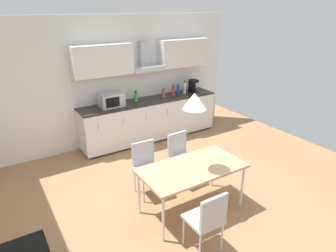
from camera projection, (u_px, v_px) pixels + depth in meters
name	position (u px, v px, depth m)	size (l,w,h in m)	color
ground_plane	(179.00, 206.00, 4.63)	(7.63, 8.28, 0.02)	#9E754C
wall_back	(105.00, 82.00, 6.32)	(6.11, 0.10, 2.72)	white
kitchen_counter	(150.00, 119.00, 6.80)	(3.19, 0.65, 0.93)	#333333
backsplash_tile	(143.00, 85.00, 6.76)	(3.17, 0.02, 0.56)	silver
upper_wall_cabinets	(146.00, 57.00, 6.39)	(3.17, 0.40, 0.61)	silver
microwave	(111.00, 100.00, 6.13)	(0.48, 0.35, 0.28)	#ADADB2
coffee_maker	(193.00, 86.00, 7.18)	(0.18, 0.19, 0.30)	black
bottle_green	(136.00, 97.00, 6.48)	(0.08, 0.08, 0.24)	green
bottle_blue	(178.00, 90.00, 7.02)	(0.07, 0.07, 0.24)	blue
bottle_white	(185.00, 88.00, 7.05)	(0.06, 0.06, 0.31)	white
bottle_red	(173.00, 91.00, 6.86)	(0.06, 0.06, 0.27)	red
bottle_brown	(164.00, 93.00, 6.76)	(0.08, 0.08, 0.22)	brown
dining_table	(192.00, 170.00, 4.28)	(1.51, 0.80, 0.73)	tan
chair_far_left	(146.00, 163.00, 4.79)	(0.42, 0.42, 0.87)	#B2B2B7
chair_near_left	(208.00, 217.00, 3.56)	(0.40, 0.40, 0.87)	#B2B2B7
chair_far_right	(180.00, 153.00, 5.12)	(0.43, 0.43, 0.87)	#B2B2B7
pendant_lamp	(195.00, 101.00, 3.89)	(0.32, 0.32, 0.22)	silver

